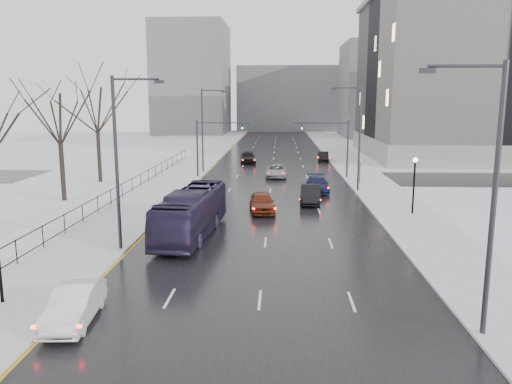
# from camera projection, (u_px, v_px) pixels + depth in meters

# --- Properties ---
(road) EXTENTS (16.00, 150.00, 0.04)m
(road) POSITION_uv_depth(u_px,v_px,m) (273.00, 164.00, 68.03)
(road) COLOR black
(road) RESTS_ON ground
(cross_road) EXTENTS (130.00, 10.00, 0.04)m
(cross_road) POSITION_uv_depth(u_px,v_px,m) (272.00, 178.00, 56.24)
(cross_road) COLOR black
(cross_road) RESTS_ON ground
(sidewalk_left) EXTENTS (5.00, 150.00, 0.16)m
(sidewalk_left) POSITION_uv_depth(u_px,v_px,m) (197.00, 164.00, 68.50)
(sidewalk_left) COLOR silver
(sidewalk_left) RESTS_ON ground
(sidewalk_right) EXTENTS (5.00, 150.00, 0.16)m
(sidewalk_right) POSITION_uv_depth(u_px,v_px,m) (351.00, 165.00, 67.55)
(sidewalk_right) COLOR silver
(sidewalk_right) RESTS_ON ground
(park_strip) EXTENTS (14.00, 150.00, 0.12)m
(park_strip) POSITION_uv_depth(u_px,v_px,m) (129.00, 163.00, 68.93)
(park_strip) COLOR white
(park_strip) RESTS_ON ground
(tree_park_d) EXTENTS (8.75, 8.75, 12.50)m
(tree_park_d) POSITION_uv_depth(u_px,v_px,m) (65.00, 201.00, 43.30)
(tree_park_d) COLOR black
(tree_park_d) RESTS_ON ground
(tree_park_e) EXTENTS (9.45, 9.45, 13.50)m
(tree_park_e) POSITION_uv_depth(u_px,v_px,m) (101.00, 183.00, 53.15)
(tree_park_e) COLOR black
(tree_park_e) RESTS_ON ground
(iron_fence) EXTENTS (0.06, 70.00, 1.30)m
(iron_fence) POSITION_uv_depth(u_px,v_px,m) (102.00, 201.00, 38.99)
(iron_fence) COLOR black
(iron_fence) RESTS_ON sidewalk_left
(streetlight_r_near) EXTENTS (2.95, 0.25, 10.00)m
(streetlight_r_near) POSITION_uv_depth(u_px,v_px,m) (488.00, 188.00, 17.53)
(streetlight_r_near) COLOR #2D2D33
(streetlight_r_near) RESTS_ON ground
(streetlight_r_mid) EXTENTS (2.95, 0.25, 10.00)m
(streetlight_r_mid) POSITION_uv_depth(u_px,v_px,m) (357.00, 133.00, 47.00)
(streetlight_r_mid) COLOR #2D2D33
(streetlight_r_mid) RESTS_ON ground
(streetlight_l_near) EXTENTS (2.95, 0.25, 10.00)m
(streetlight_l_near) POSITION_uv_depth(u_px,v_px,m) (120.00, 155.00, 28.09)
(streetlight_l_near) COLOR #2D2D33
(streetlight_l_near) RESTS_ON ground
(streetlight_l_far) EXTENTS (2.95, 0.25, 10.00)m
(streetlight_l_far) POSITION_uv_depth(u_px,v_px,m) (204.00, 126.00, 59.53)
(streetlight_l_far) COLOR #2D2D33
(streetlight_l_far) RESTS_ON ground
(lamppost_r_mid) EXTENTS (0.36, 0.36, 4.28)m
(lamppost_r_mid) POSITION_uv_depth(u_px,v_px,m) (414.00, 177.00, 37.53)
(lamppost_r_mid) COLOR black
(lamppost_r_mid) RESTS_ON sidewalk_right
(mast_signal_right) EXTENTS (6.10, 0.33, 6.50)m
(mast_signal_right) POSITION_uv_depth(u_px,v_px,m) (338.00, 142.00, 55.17)
(mast_signal_right) COLOR #2D2D33
(mast_signal_right) RESTS_ON ground
(mast_signal_left) EXTENTS (6.10, 0.33, 6.50)m
(mast_signal_left) POSITION_uv_depth(u_px,v_px,m) (207.00, 141.00, 55.83)
(mast_signal_left) COLOR #2D2D33
(mast_signal_left) RESTS_ON ground
(no_uturn_sign) EXTENTS (0.60, 0.06, 2.70)m
(no_uturn_sign) POSITION_uv_depth(u_px,v_px,m) (360.00, 163.00, 51.48)
(no_uturn_sign) COLOR #2D2D33
(no_uturn_sign) RESTS_ON sidewalk_right
(civic_building) EXTENTS (41.00, 31.00, 24.80)m
(civic_building) POSITION_uv_depth(u_px,v_px,m) (503.00, 83.00, 76.20)
(civic_building) COLOR gray
(civic_building) RESTS_ON ground
(bldg_far_right) EXTENTS (24.00, 20.00, 22.00)m
(bldg_far_right) POSITION_uv_depth(u_px,v_px,m) (394.00, 90.00, 118.80)
(bldg_far_right) COLOR slate
(bldg_far_right) RESTS_ON ground
(bldg_far_left) EXTENTS (18.00, 22.00, 28.00)m
(bldg_far_left) POSITION_uv_depth(u_px,v_px,m) (192.00, 79.00, 130.35)
(bldg_far_left) COLOR slate
(bldg_far_left) RESTS_ON ground
(bldg_far_center) EXTENTS (30.00, 18.00, 18.00)m
(bldg_far_center) POSITION_uv_depth(u_px,v_px,m) (290.00, 99.00, 144.81)
(bldg_far_center) COLOR slate
(bldg_far_center) RESTS_ON ground
(sedan_left_near) EXTENTS (1.87, 4.41, 1.42)m
(sedan_left_near) POSITION_uv_depth(u_px,v_px,m) (74.00, 305.00, 19.56)
(sedan_left_near) COLOR white
(sedan_left_near) RESTS_ON road
(bus) EXTENTS (3.33, 10.87, 2.98)m
(bus) POSITION_uv_depth(u_px,v_px,m) (192.00, 213.00, 32.05)
(bus) COLOR #282140
(bus) RESTS_ON road
(sedan_center_near) EXTENTS (2.35, 4.76, 1.56)m
(sedan_center_near) POSITION_uv_depth(u_px,v_px,m) (262.00, 202.00, 38.90)
(sedan_center_near) COLOR maroon
(sedan_center_near) RESTS_ON road
(sedan_right_near) EXTENTS (2.01, 4.86, 1.56)m
(sedan_right_near) POSITION_uv_depth(u_px,v_px,m) (311.00, 194.00, 42.20)
(sedan_right_near) COLOR black
(sedan_right_near) RESTS_ON road
(sedan_right_cross) EXTENTS (2.32, 5.02, 1.39)m
(sedan_right_cross) POSITION_uv_depth(u_px,v_px,m) (276.00, 171.00, 56.69)
(sedan_right_cross) COLOR #9A989C
(sedan_right_cross) RESTS_ON road
(sedan_right_far) EXTENTS (2.05, 4.99, 1.45)m
(sedan_right_far) POSITION_uv_depth(u_px,v_px,m) (318.00, 184.00, 47.51)
(sedan_right_far) COLOR #14163C
(sedan_right_far) RESTS_ON road
(sedan_center_far) EXTENTS (2.53, 5.21, 1.72)m
(sedan_center_far) POSITION_uv_depth(u_px,v_px,m) (248.00, 157.00, 69.10)
(sedan_center_far) COLOR black
(sedan_center_far) RESTS_ON road
(sedan_right_distant) EXTENTS (1.61, 4.14, 1.34)m
(sedan_right_distant) POSITION_uv_depth(u_px,v_px,m) (323.00, 156.00, 71.61)
(sedan_right_distant) COLOR black
(sedan_right_distant) RESTS_ON road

